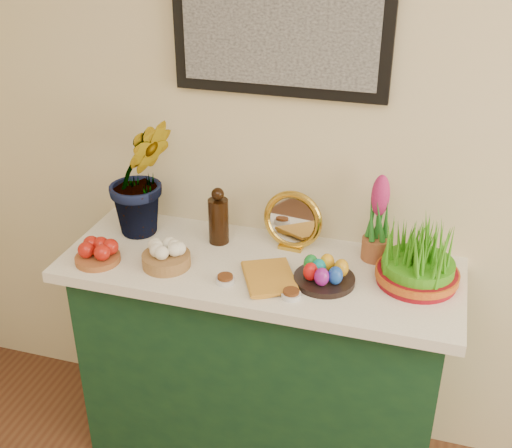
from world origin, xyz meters
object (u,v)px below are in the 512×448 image
(mirror, at_px, (293,221))
(wheatgrass_sabzeh, at_px, (419,257))
(sideboard, at_px, (260,366))
(book, at_px, (245,279))
(hyacinth_green, at_px, (140,159))

(mirror, bearing_deg, wheatgrass_sabzeh, -14.01)
(sideboard, xyz_separation_m, wheatgrass_sabzeh, (0.53, 0.03, 0.56))
(mirror, distance_m, book, 0.31)
(mirror, xyz_separation_m, book, (-0.09, -0.28, -0.09))
(sideboard, height_order, book, book)
(sideboard, height_order, mirror, mirror)
(hyacinth_green, height_order, book, hyacinth_green)
(hyacinth_green, bearing_deg, mirror, -32.24)
(mirror, bearing_deg, hyacinth_green, -175.56)
(hyacinth_green, relative_size, book, 2.80)
(mirror, bearing_deg, sideboard, -119.04)
(sideboard, relative_size, wheatgrass_sabzeh, 4.71)
(hyacinth_green, xyz_separation_m, mirror, (0.56, 0.04, -0.19))
(hyacinth_green, bearing_deg, wheatgrass_sabzeh, -40.59)
(sideboard, xyz_separation_m, book, (-0.01, -0.14, 0.48))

